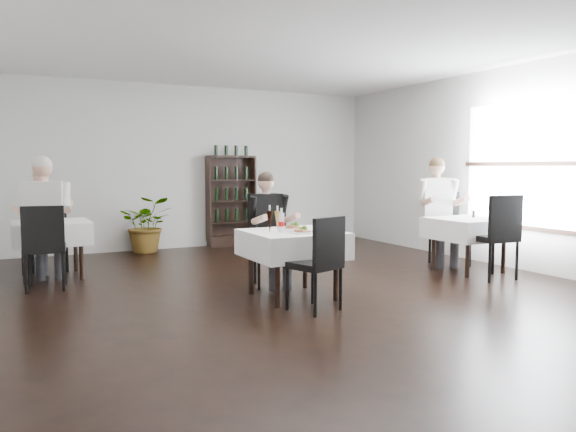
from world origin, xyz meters
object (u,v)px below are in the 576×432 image
Objects in this scene: main_table at (292,244)px; potted_tree at (147,224)px; wine_shelf at (231,202)px; diner_main at (269,220)px.

potted_tree is at bearing 99.78° from main_table.
wine_shelf is 1.21× the size of diner_main.
wine_shelf is 4.41m from main_table.
wine_shelf is 1.70× the size of main_table.
potted_tree is (-0.72, 4.20, -0.12)m from main_table.
diner_main is at bearing -103.67° from wine_shelf.
diner_main is (0.02, 0.69, 0.22)m from main_table.
wine_shelf reaches higher than diner_main.
main_table is at bearing -101.78° from wine_shelf.
diner_main is (0.74, -3.51, 0.34)m from potted_tree.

